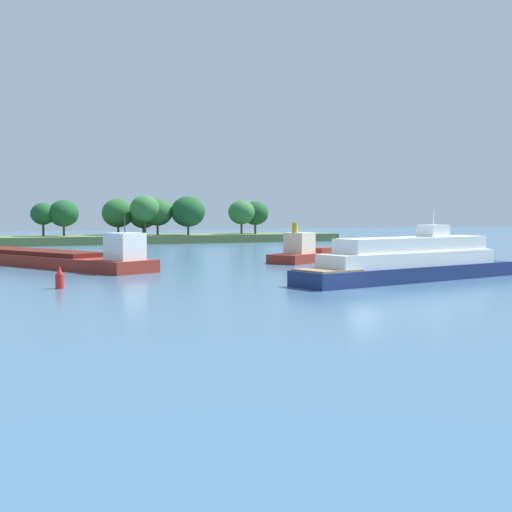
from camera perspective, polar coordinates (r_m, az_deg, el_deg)
name	(u,v)px	position (r m, az deg, el deg)	size (l,w,h in m)	color
ground_plane	(364,292)	(55.90, 8.65, -2.90)	(400.00, 400.00, 0.00)	#3D607F
treeline_island	(166,225)	(148.24, -7.24, 2.46)	(70.55, 14.62, 9.69)	#566B3D
white_riverboat	(410,262)	(66.38, 12.27, -0.45)	(25.40, 9.54, 6.46)	navy
tugboat	(301,252)	(88.85, 3.66, 0.30)	(10.08, 8.29, 4.94)	maroon
small_motorboat	(467,263)	(86.77, 16.52, -0.56)	(3.92, 2.83, 0.99)	navy
cargo_barge	(28,257)	(89.06, -17.79, -0.05)	(23.24, 40.55, 5.92)	maroon
channel_buoy_red	(60,279)	(60.11, -15.46, -1.77)	(0.70, 0.70, 1.90)	red
channel_buoy_green	(387,259)	(83.56, 10.47, -0.26)	(0.70, 0.70, 1.90)	green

